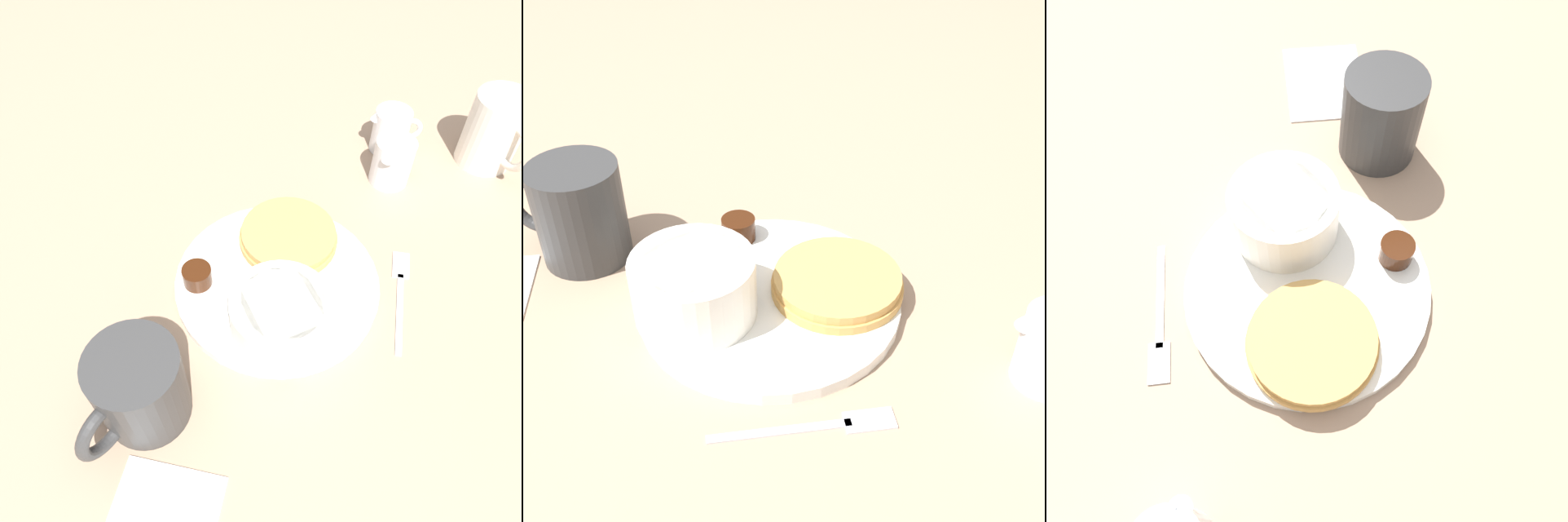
{
  "view_description": "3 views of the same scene",
  "coord_description": "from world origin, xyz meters",
  "views": [
    {
      "loc": [
        0.34,
        -0.03,
        0.5
      ],
      "look_at": [
        -0.01,
        -0.02,
        0.03
      ],
      "focal_mm": 35.0,
      "sensor_mm": 36.0,
      "label": 1
    },
    {
      "loc": [
        0.15,
        0.43,
        0.4
      ],
      "look_at": [
        -0.02,
        -0.01,
        0.04
      ],
      "focal_mm": 45.0,
      "sensor_mm": 36.0,
      "label": 2
    },
    {
      "loc": [
        -0.21,
        0.07,
        0.45
      ],
      "look_at": [
        0.01,
        -0.0,
        0.03
      ],
      "focal_mm": 35.0,
      "sensor_mm": 36.0,
      "label": 3
    }
  ],
  "objects": [
    {
      "name": "second_mug",
      "position": [
        -0.21,
        0.31,
        0.05
      ],
      "size": [
        0.11,
        0.08,
        0.1
      ],
      "color": "silver",
      "rests_on": "ground_plane"
    },
    {
      "name": "fork",
      "position": [
        0.01,
        0.15,
        0.0
      ],
      "size": [
        0.14,
        0.04,
        0.0
      ],
      "color": "silver",
      "rests_on": "ground_plane"
    },
    {
      "name": "creamer_pitcher_near",
      "position": [
        -0.18,
        0.16,
        0.03
      ],
      "size": [
        0.07,
        0.06,
        0.07
      ],
      "color": "white",
      "rests_on": "ground_plane"
    },
    {
      "name": "creamer_pitcher_far",
      "position": [
        -0.24,
        0.17,
        0.03
      ],
      "size": [
        0.05,
        0.08,
        0.07
      ],
      "color": "white",
      "rests_on": "ground_plane"
    },
    {
      "name": "pancake_stack",
      "position": [
        -0.06,
        0.02,
        0.02
      ],
      "size": [
        0.12,
        0.12,
        0.02
      ],
      "color": "tan",
      "rests_on": "plate"
    },
    {
      "name": "ground_plane",
      "position": [
        0.0,
        0.0,
        0.0
      ],
      "size": [
        4.0,
        4.0,
        0.0
      ],
      "primitive_type": "plane",
      "color": "#9E7F66"
    },
    {
      "name": "coffee_mug",
      "position": [
        0.15,
        -0.14,
        0.05
      ],
      "size": [
        0.11,
        0.09,
        0.1
      ],
      "color": "#333333",
      "rests_on": "ground_plane"
    },
    {
      "name": "syrup_cup",
      "position": [
        0.0,
        -0.09,
        0.02
      ],
      "size": [
        0.03,
        0.03,
        0.02
      ],
      "color": "#38190A",
      "rests_on": "plate"
    },
    {
      "name": "bowl",
      "position": [
        0.07,
        0.0,
        0.04
      ],
      "size": [
        0.11,
        0.11,
        0.06
      ],
      "color": "white",
      "rests_on": "plate"
    },
    {
      "name": "plate",
      "position": [
        0.0,
        0.0,
        0.01
      ],
      "size": [
        0.24,
        0.24,
        0.01
      ],
      "color": "white",
      "rests_on": "ground_plane"
    },
    {
      "name": "butter_ramekin",
      "position": [
        0.09,
        -0.01,
        0.03
      ],
      "size": [
        0.04,
        0.04,
        0.04
      ],
      "color": "white",
      "rests_on": "plate"
    }
  ]
}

